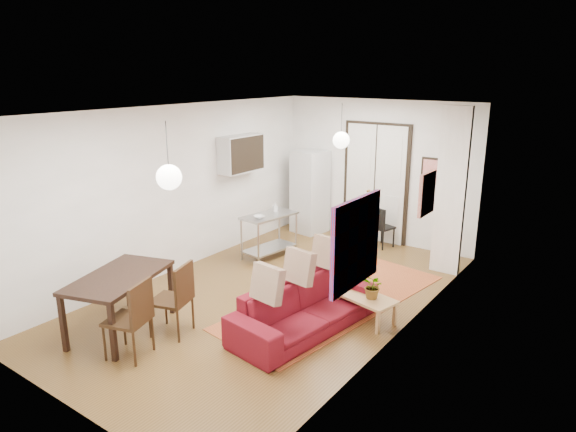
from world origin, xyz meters
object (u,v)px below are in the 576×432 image
Objects in this scene: coffee_table at (366,300)px; black_side_chair at (385,223)px; dining_table at (119,282)px; dining_chair_near at (176,291)px; sofa at (305,308)px; fridge at (310,192)px; kitchen_counter at (269,230)px; dining_chair_far at (134,310)px.

black_side_chair is (-1.21, 3.13, 0.16)m from coffee_table.
black_side_chair is (1.36, 5.34, -0.24)m from dining_table.
dining_chair_near is at bearing -138.28° from coffee_table.
black_side_chair is at bearing 75.68° from dining_table.
sofa is 4.53m from fridge.
kitchen_counter is 1.14× the size of dining_chair_far.
dining_table reaches higher than sofa.
kitchen_counter is 3.49m from dining_table.
kitchen_counter is (-2.72, 1.28, 0.20)m from coffee_table.
kitchen_counter is 0.69× the size of dining_table.
kitchen_counter is 3.12m from dining_chair_near.
dining_chair_near and dining_chair_far have the same top height.
black_side_chair is (-0.66, 3.86, 0.16)m from sofa.
sofa is 1.77m from dining_chair_near.
kitchen_counter is at bearing 173.84° from dining_chair_far.
dining_chair_near is at bearing 97.50° from black_side_chair.
dining_chair_near is 1.21× the size of black_side_chair.
black_side_chair is at bearing 58.82° from kitchen_counter.
sofa is 2.53m from dining_table.
kitchen_counter is at bearing 154.81° from coffee_table.
black_side_chair is at bearing 153.64° from dining_chair_near.
kitchen_counter is at bearing -73.95° from fridge.
dining_chair_near is 1.00× the size of dining_chair_far.
coffee_table is at bearing -28.86° from sofa.
kitchen_counter is 2.39m from black_side_chair.
dining_chair_far is at bearing -22.44° from dining_table.
dining_chair_far reaches higher than kitchen_counter.
coffee_table is at bearing 127.44° from black_side_chair.
black_side_chair is (0.76, 4.89, -0.10)m from dining_chair_near.
dining_table is at bearing -79.57° from kitchen_counter.
coffee_table is at bearing 114.23° from dining_chair_near.
dining_chair_near is (0.75, -3.03, 0.06)m from kitchen_counter.
dining_table is at bearing -129.93° from dining_chair_far.
sofa is 1.95× the size of kitchen_counter.
coffee_table is 0.51× the size of fridge.
fridge reaches higher than coffee_table.
kitchen_counter reaches higher than sofa.
dining_chair_far is at bearing 148.51° from sofa.
fridge is at bearing 106.05° from kitchen_counter.
fridge is 1.78× the size of dining_chair_near.
fridge is (-2.97, 3.05, 0.58)m from coffee_table.
coffee_table is 3.01m from kitchen_counter.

